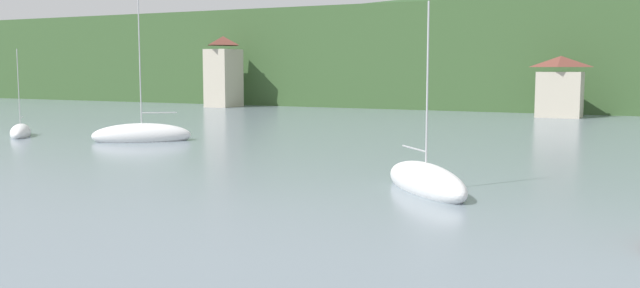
{
  "coord_description": "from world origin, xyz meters",
  "views": [
    {
      "loc": [
        12.53,
        12.16,
        5.89
      ],
      "look_at": [
        0.0,
        36.69,
        2.89
      ],
      "focal_mm": 39.15,
      "sensor_mm": 36.0,
      "label": 1
    }
  ],
  "objects": [
    {
      "name": "wooded_hillside",
      "position": [
        1.22,
        148.73,
        6.45
      ],
      "size": [
        352.0,
        74.2,
        32.63
      ],
      "color": "#38562D",
      "rests_on": "ground_plane"
    },
    {
      "name": "shore_building_west",
      "position": [
        -49.4,
        100.89,
        5.23
      ],
      "size": [
        4.17,
        5.3,
        10.75
      ],
      "color": "#BCB29E",
      "rests_on": "ground_plane"
    },
    {
      "name": "shore_building_westcentral",
      "position": [
        0.0,
        100.27,
        3.58
      ],
      "size": [
        5.37,
        4.01,
        7.37
      ],
      "color": "#BCB29E",
      "rests_on": "ground_plane"
    },
    {
      "name": "sailboat_mid_4",
      "position": [
        2.01,
        43.95,
        0.44
      ],
      "size": [
        6.6,
        6.78,
        9.55
      ],
      "rotation": [
        0.0,
        0.0,
        5.48
      ],
      "color": "white",
      "rests_on": "ground_plane"
    },
    {
      "name": "sailboat_far_5",
      "position": [
        -26.03,
        55.77,
        0.47
      ],
      "size": [
        7.8,
        6.91,
        12.29
      ],
      "rotation": [
        0.0,
        0.0,
        3.81
      ],
      "color": "white",
      "rests_on": "ground_plane"
    },
    {
      "name": "sailboat_far_7",
      "position": [
        -38.08,
        53.99,
        0.35
      ],
      "size": [
        4.92,
        4.98,
        7.99
      ],
      "rotation": [
        0.0,
        0.0,
        5.49
      ],
      "color": "white",
      "rests_on": "ground_plane"
    }
  ]
}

